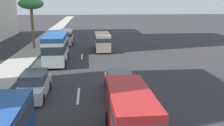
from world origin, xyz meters
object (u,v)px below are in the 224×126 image
van_sixth (130,112)px  palm_tree (31,5)px  car_lead (34,85)px  van_fourth (102,41)px  car_fifth (120,83)px  van_seventh (66,36)px  minibus_second (56,48)px

van_sixth → palm_tree: palm_tree is taller
car_lead → van_fourth: 17.42m
car_fifth → car_lead: bearing=88.8°
van_seventh → palm_tree: (-3.77, 4.16, 4.82)m
van_sixth → minibus_second: bearing=18.1°
car_lead → car_fifth: (-0.13, -6.04, -0.04)m
minibus_second → palm_tree: 10.63m
car_lead → minibus_second: bearing=177.5°
palm_tree → car_lead: bearing=-168.6°
van_seventh → palm_tree: size_ratio=0.74×
van_sixth → palm_tree: 27.11m
minibus_second → van_sixth: bearing=18.1°
van_fourth → palm_tree: bearing=77.4°
minibus_second → car_lead: bearing=-2.5°
car_fifth → van_sixth: bearing=177.3°
minibus_second → car_fifth: (-9.95, -5.62, -0.94)m
car_fifth → van_sixth: van_sixth is taller
van_fourth → van_seventh: van_fourth is taller
minibus_second → car_fifth: 11.46m
van_fourth → car_fifth: bearing=-179.2°
van_fourth → minibus_second: bearing=140.8°
minibus_second → car_fifth: minibus_second is taller
car_fifth → palm_tree: (18.68, 9.77, 5.35)m
van_sixth → van_seventh: size_ratio=1.03×
car_lead → van_fourth: bearing=160.5°
car_fifth → palm_tree: bearing=27.6°
car_lead → van_seventh: bearing=178.9°
car_fifth → van_seventh: 23.15m
van_fourth → palm_tree: size_ratio=0.77×
van_fourth → palm_tree: palm_tree is taller
van_fourth → van_seventh: size_ratio=1.03×
van_fourth → van_sixth: (-22.83, 0.07, 0.06)m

